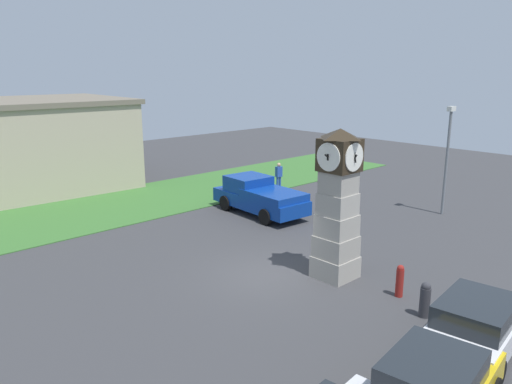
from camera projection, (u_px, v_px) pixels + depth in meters
ground_plane at (266, 274)px, 18.29m from camera, size 67.10×67.10×0.00m
clock_tower at (337, 208)px, 17.45m from camera, size 1.54×1.53×5.38m
bollard_near_tower at (465, 323)px, 13.72m from camera, size 0.21×0.21×1.06m
bollard_mid_row at (425, 299)px, 15.04m from camera, size 0.32×0.32×1.13m
bollard_far_row at (400, 281)px, 16.39m from camera, size 0.25×0.25×1.11m
car_by_building at (478, 324)px, 13.15m from camera, size 4.32×2.32×1.56m
pickup_truck at (259, 196)px, 25.70m from camera, size 2.54×5.61×1.85m
pedestrian_near_bench at (279, 175)px, 30.68m from camera, size 0.42×0.28×1.71m
street_lamp_far_side at (447, 152)px, 25.07m from camera, size 0.50×0.24×5.52m
grass_verge_far at (131, 203)px, 27.92m from camera, size 40.26×7.23×0.04m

